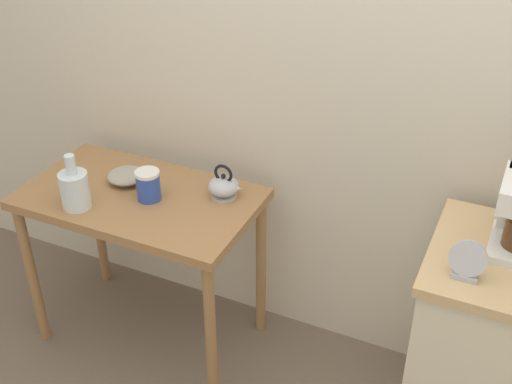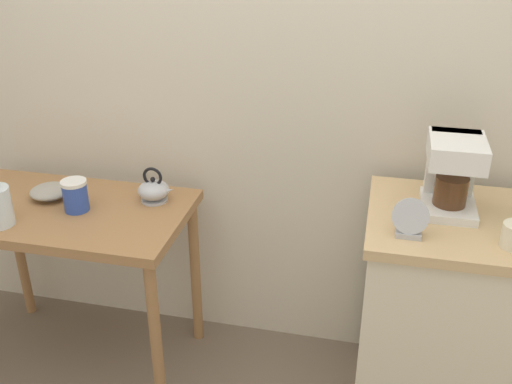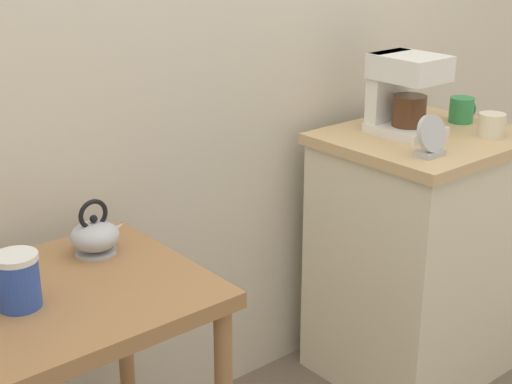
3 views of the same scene
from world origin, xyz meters
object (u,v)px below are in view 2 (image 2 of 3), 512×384
(teakettle, at_px, (154,190))
(bowl_stoneware, at_px, (50,191))
(canister_enamel, at_px, (75,195))
(coffee_maker, at_px, (453,170))
(table_clock, at_px, (410,220))

(teakettle, bearing_deg, bowl_stoneware, -170.85)
(canister_enamel, height_order, coffee_maker, coffee_maker)
(table_clock, bearing_deg, teakettle, 164.02)
(canister_enamel, relative_size, table_clock, 0.99)
(teakettle, relative_size, canister_enamel, 1.21)
(canister_enamel, bearing_deg, coffee_maker, 3.63)
(bowl_stoneware, xyz_separation_m, teakettle, (0.42, 0.07, 0.02))
(canister_enamel, bearing_deg, bowl_stoneware, 155.18)
(teakettle, height_order, coffee_maker, coffee_maker)
(coffee_maker, xyz_separation_m, table_clock, (-0.13, -0.23, -0.09))
(bowl_stoneware, relative_size, table_clock, 1.25)
(teakettle, bearing_deg, canister_enamel, -152.18)
(canister_enamel, distance_m, table_clock, 1.25)
(coffee_maker, bearing_deg, canister_enamel, -176.37)
(teakettle, xyz_separation_m, canister_enamel, (-0.27, -0.14, 0.02))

